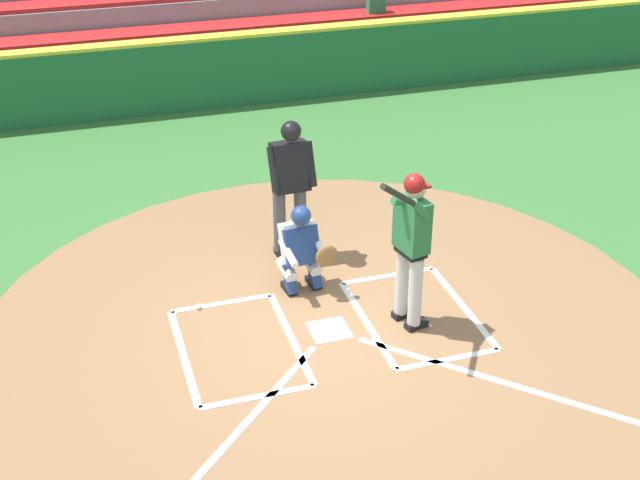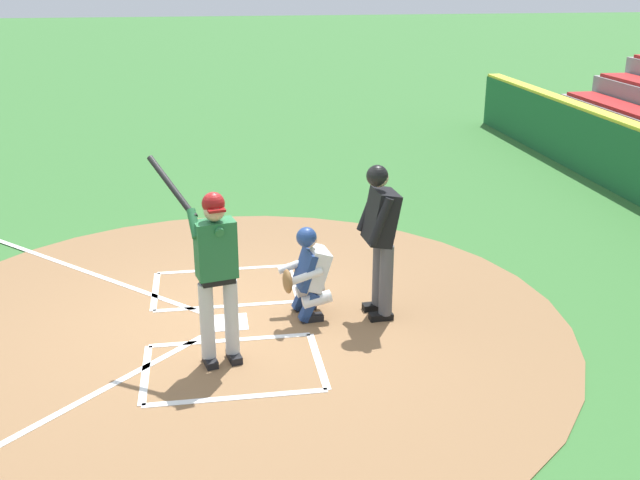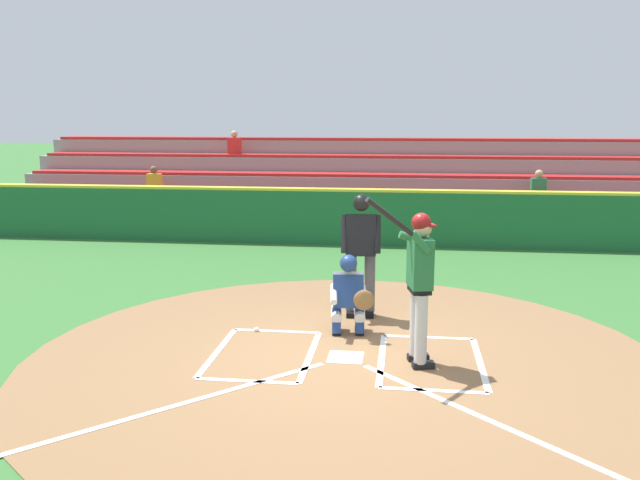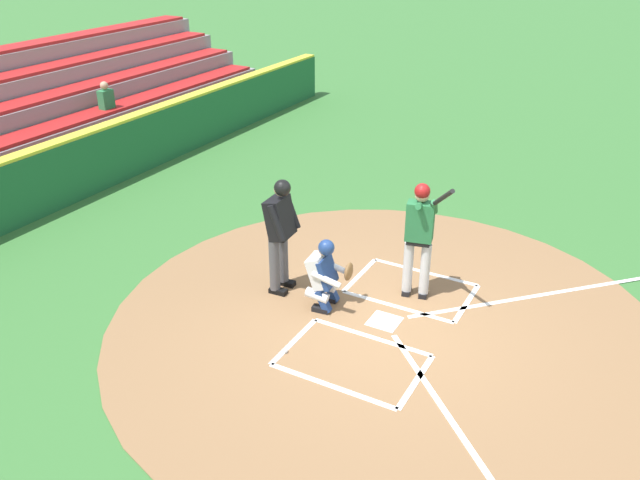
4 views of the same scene
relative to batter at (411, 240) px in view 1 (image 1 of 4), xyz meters
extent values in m
plane|color=#387033|center=(0.88, -0.13, -1.10)|extent=(120.00, 120.00, 0.00)
cylinder|color=olive|center=(0.88, -0.13, -1.09)|extent=(8.00, 8.00, 0.01)
cube|color=white|center=(0.88, -0.13, -1.08)|extent=(0.44, 0.44, 0.01)
cube|color=white|center=(-0.17, -1.03, -1.08)|extent=(1.20, 0.08, 0.01)
cube|color=white|center=(-0.17, 0.77, -1.08)|extent=(1.20, 0.08, 0.01)
cube|color=white|center=(0.43, -0.13, -1.08)|extent=(0.08, 1.80, 0.01)
cube|color=white|center=(-0.77, -0.13, -1.08)|extent=(0.08, 1.80, 0.01)
cube|color=white|center=(1.93, -1.03, -1.08)|extent=(1.20, 0.08, 0.01)
cube|color=white|center=(1.93, 0.77, -1.08)|extent=(1.20, 0.08, 0.01)
cube|color=white|center=(1.33, -0.13, -1.08)|extent=(0.08, 1.80, 0.01)
cube|color=white|center=(2.53, -0.13, -1.08)|extent=(0.08, 1.80, 0.01)
cube|color=white|center=(-1.22, 1.97, -1.08)|extent=(3.73, 3.73, 0.01)
cylinder|color=#BCBCBC|center=(0.02, -0.14, -0.60)|extent=(0.15, 0.15, 0.84)
cube|color=black|center=(-0.02, -0.15, -1.05)|extent=(0.28, 0.17, 0.09)
cylinder|color=#BCBCBC|center=(-0.03, 0.11, -0.60)|extent=(0.15, 0.15, 0.84)
cube|color=black|center=(-0.07, 0.11, -1.05)|extent=(0.28, 0.17, 0.09)
cube|color=black|center=(-0.01, -0.01, -0.13)|extent=(0.29, 0.38, 0.10)
cube|color=#236638|center=(-0.01, -0.01, 0.18)|extent=(0.32, 0.44, 0.60)
sphere|color=tan|center=(-0.03, -0.02, 0.59)|extent=(0.21, 0.21, 0.21)
sphere|color=maroon|center=(-0.01, -0.01, 0.66)|extent=(0.23, 0.23, 0.23)
cube|color=maroon|center=(-0.11, -0.04, 0.63)|extent=(0.14, 0.19, 0.02)
cylinder|color=#236638|center=(0.05, -0.02, 0.46)|extent=(0.44, 0.18, 0.21)
cylinder|color=#236638|center=(0.00, 0.19, 0.46)|extent=(0.28, 0.15, 0.29)
cylinder|color=black|center=(0.32, 0.39, 0.76)|extent=(0.61, 0.49, 0.53)
cylinder|color=black|center=(0.05, 0.18, 0.52)|extent=(0.10, 0.11, 0.08)
cube|color=black|center=(0.77, -1.11, -1.05)|extent=(0.15, 0.27, 0.09)
cube|color=navy|center=(0.77, -1.07, -0.90)|extent=(0.15, 0.26, 0.37)
cylinder|color=silver|center=(0.78, -1.17, -0.82)|extent=(0.19, 0.38, 0.21)
cube|color=black|center=(1.09, -1.07, -1.05)|extent=(0.15, 0.27, 0.09)
cube|color=navy|center=(1.09, -1.03, -0.90)|extent=(0.15, 0.26, 0.37)
cylinder|color=silver|center=(1.10, -1.13, -0.82)|extent=(0.19, 0.38, 0.21)
cube|color=silver|center=(0.94, -1.16, -0.48)|extent=(0.44, 0.40, 0.52)
cube|color=navy|center=(0.93, -1.05, -0.48)|extent=(0.44, 0.26, 0.46)
sphere|color=tan|center=(0.93, -1.09, -0.11)|extent=(0.21, 0.21, 0.21)
sphere|color=navy|center=(0.93, -1.07, -0.09)|extent=(0.24, 0.24, 0.24)
cylinder|color=silver|center=(0.72, -1.01, -0.50)|extent=(0.14, 0.46, 0.20)
cylinder|color=silver|center=(1.12, -0.96, -0.50)|extent=(0.14, 0.46, 0.20)
ellipsoid|color=brown|center=(0.70, -0.81, -0.53)|extent=(0.29, 0.13, 0.28)
cylinder|color=#4C4C51|center=(0.68, -1.97, -0.59)|extent=(0.16, 0.16, 0.86)
cube|color=black|center=(0.68, -1.92, -1.05)|extent=(0.15, 0.29, 0.09)
cylinder|color=#4C4C51|center=(0.96, -1.95, -0.59)|extent=(0.16, 0.16, 0.86)
cube|color=black|center=(0.96, -1.90, -1.05)|extent=(0.15, 0.29, 0.09)
cube|color=black|center=(0.82, -1.92, 0.15)|extent=(0.46, 0.39, 0.66)
sphere|color=tan|center=(0.82, -1.88, 0.62)|extent=(0.22, 0.22, 0.22)
sphere|color=black|center=(0.82, -1.86, 0.64)|extent=(0.25, 0.25, 0.25)
cylinder|color=black|center=(0.58, -1.86, 0.18)|extent=(0.12, 0.29, 0.56)
cylinder|color=black|center=(1.06, -1.83, 0.18)|extent=(0.12, 0.29, 0.56)
sphere|color=white|center=(2.21, -1.00, -1.06)|extent=(0.07, 0.07, 0.07)
cube|color=#1E6033|center=(0.88, -7.63, -0.47)|extent=(22.00, 0.36, 1.25)
cube|color=yellow|center=(0.88, -7.63, 0.18)|extent=(22.00, 0.32, 0.06)
cube|color=gray|center=(0.88, -8.65, -0.87)|extent=(20.00, 0.85, 0.45)
cube|color=red|center=(0.88, -8.65, -0.61)|extent=(19.60, 0.72, 0.08)
cube|color=gray|center=(0.88, -9.50, -0.65)|extent=(20.00, 0.85, 0.90)
cube|color=red|center=(0.88, -9.50, -0.16)|extent=(19.60, 0.72, 0.08)
cube|color=gray|center=(0.88, -10.35, -0.42)|extent=(20.00, 0.85, 1.35)
cube|color=gray|center=(0.88, -11.20, -0.20)|extent=(20.00, 0.85, 1.80)
cube|color=#2D844C|center=(-3.12, -9.45, 0.11)|extent=(0.36, 0.22, 0.46)
camera|label=1|loc=(3.41, 7.63, 4.61)|focal=49.40mm
camera|label=2|loc=(-7.03, 0.05, 2.83)|focal=41.56mm
camera|label=3|loc=(0.19, 7.81, 1.90)|focal=37.63mm
camera|label=4|loc=(8.22, 2.84, 4.20)|focal=36.33mm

